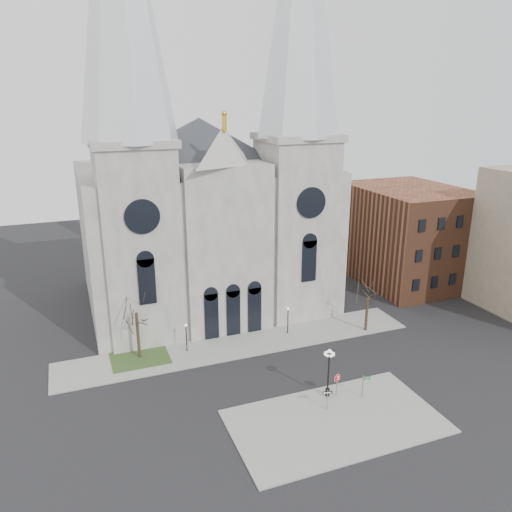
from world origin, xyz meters
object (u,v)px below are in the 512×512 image
object	(u,v)px
globe_lamp	(329,367)
street_name_sign	(364,384)
one_way_sign	(327,396)
stop_sign	(337,380)

from	to	relation	value
globe_lamp	street_name_sign	xyz separation A→B (m)	(2.97, -1.33, -1.70)
one_way_sign	street_name_sign	distance (m)	4.03
stop_sign	globe_lamp	world-z (taller)	globe_lamp
street_name_sign	globe_lamp	bearing A→B (deg)	173.97
street_name_sign	stop_sign	bearing A→B (deg)	171.38
stop_sign	one_way_sign	xyz separation A→B (m)	(-1.83, -1.56, -0.30)
globe_lamp	street_name_sign	distance (m)	3.67
globe_lamp	one_way_sign	size ratio (longest dim) A/B	2.50
one_way_sign	street_name_sign	xyz separation A→B (m)	(4.00, 0.47, -0.01)
one_way_sign	street_name_sign	size ratio (longest dim) A/B	0.86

